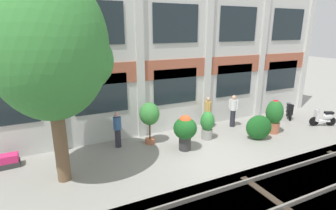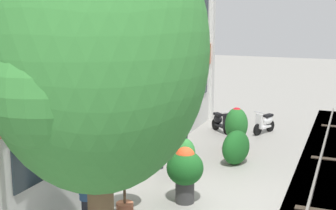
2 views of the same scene
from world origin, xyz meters
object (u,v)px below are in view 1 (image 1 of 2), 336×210
object	(u,v)px
potted_plant_stone_basin	(274,114)
resident_watching_tracks	(208,112)
resident_by_doorway	(117,129)
scooter_second_parked	(289,110)
potted_plant_square_trough	(9,161)
broadleaf_tree	(49,50)
potted_plant_terracotta_small	(149,115)
potted_plant_glazed_jar	(185,129)
topiary_hedge	(259,127)
resident_near_plants	(233,110)
scooter_near_curb	(324,118)
potted_plant_fluted_column	(207,124)

from	to	relation	value
potted_plant_stone_basin	resident_watching_tracks	world-z (taller)	potted_plant_stone_basin
potted_plant_stone_basin	resident_by_doorway	size ratio (longest dim) A/B	1.06
scooter_second_parked	resident_watching_tracks	distance (m)	5.26
potted_plant_square_trough	scooter_second_parked	world-z (taller)	scooter_second_parked
broadleaf_tree	potted_plant_terracotta_small	distance (m)	5.01
resident_watching_tracks	potted_plant_terracotta_small	bearing A→B (deg)	-159.64
broadleaf_tree	scooter_second_parked	bearing A→B (deg)	6.28
potted_plant_terracotta_small	potted_plant_stone_basin	distance (m)	6.11
broadleaf_tree	potted_plant_glazed_jar	bearing A→B (deg)	2.94
potted_plant_square_trough	resident_by_doorway	world-z (taller)	resident_by_doorway
potted_plant_square_trough	topiary_hedge	world-z (taller)	topiary_hedge
resident_by_doorway	resident_near_plants	distance (m)	6.05
potted_plant_stone_basin	resident_watching_tracks	xyz separation A→B (m)	(-2.57, 1.90, -0.05)
broadleaf_tree	scooter_near_curb	size ratio (longest dim) A/B	5.19
resident_near_plants	resident_watching_tracks	bearing A→B (deg)	-38.14
topiary_hedge	potted_plant_fluted_column	bearing A→B (deg)	153.53
scooter_second_parked	scooter_near_curb	bearing A→B (deg)	58.23
potted_plant_terracotta_small	potted_plant_fluted_column	bearing A→B (deg)	-15.20
resident_near_plants	topiary_hedge	bearing A→B (deg)	67.17
potted_plant_glazed_jar	resident_watching_tracks	xyz separation A→B (m)	(2.27, 1.70, -0.03)
broadleaf_tree	scooter_second_parked	distance (m)	12.94
scooter_second_parked	resident_by_doorway	xyz separation A→B (m)	(-9.93, 0.39, 0.40)
potted_plant_terracotta_small	resident_watching_tracks	bearing A→B (deg)	7.79
potted_plant_fluted_column	resident_by_doorway	world-z (taller)	resident_by_doorway
topiary_hedge	potted_plant_terracotta_small	bearing A→B (deg)	159.49
potted_plant_fluted_column	scooter_second_parked	distance (m)	6.03
scooter_near_curb	topiary_hedge	bearing A→B (deg)	22.36
potted_plant_terracotta_small	potted_plant_stone_basin	bearing A→B (deg)	-13.67
broadleaf_tree	resident_near_plants	distance (m)	9.19
potted_plant_square_trough	potted_plant_terracotta_small	size ratio (longest dim) A/B	0.39
potted_plant_glazed_jar	broadleaf_tree	bearing A→B (deg)	-177.06
broadleaf_tree	topiary_hedge	size ratio (longest dim) A/B	5.82
broadleaf_tree	potted_plant_glazed_jar	xyz separation A→B (m)	(4.79, 0.25, -3.41)
potted_plant_terracotta_small	scooter_second_parked	xyz separation A→B (m)	(8.56, -0.14, -0.87)
resident_by_doorway	resident_near_plants	size ratio (longest dim) A/B	0.94
broadleaf_tree	potted_plant_terracotta_small	bearing A→B (deg)	21.85
potted_plant_fluted_column	resident_near_plants	bearing A→B (deg)	20.47
topiary_hedge	potted_plant_stone_basin	bearing A→B (deg)	13.71
potted_plant_square_trough	resident_by_doorway	bearing A→B (deg)	-0.87
potted_plant_terracotta_small	resident_watching_tracks	xyz separation A→B (m)	(3.35, 0.46, -0.42)
resident_near_plants	topiary_hedge	size ratio (longest dim) A/B	1.46
broadleaf_tree	resident_watching_tracks	xyz separation A→B (m)	(7.06, 1.94, -3.44)
potted_plant_stone_basin	topiary_hedge	xyz separation A→B (m)	(-1.25, -0.31, -0.36)
resident_watching_tracks	potted_plant_glazed_jar	bearing A→B (deg)	-130.57
potted_plant_terracotta_small	scooter_near_curb	world-z (taller)	potted_plant_terracotta_small
broadleaf_tree	resident_by_doorway	distance (m)	4.54
scooter_second_parked	resident_near_plants	bearing A→B (deg)	-51.28
potted_plant_fluted_column	resident_watching_tracks	xyz separation A→B (m)	(0.79, 1.15, 0.17)
broadleaf_tree	potted_plant_stone_basin	size ratio (longest dim) A/B	4.03
topiary_hedge	scooter_near_curb	bearing A→B (deg)	-2.20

